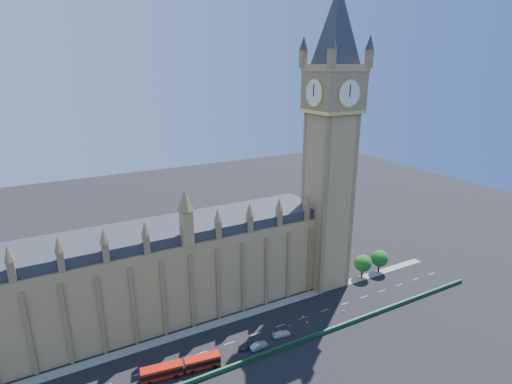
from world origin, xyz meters
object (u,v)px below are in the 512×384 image
car_silver (259,346)px  red_bus (181,367)px  car_grey (247,345)px  car_white (282,334)px

car_silver → red_bus: bearing=81.8°
red_bus → car_grey: 18.25m
red_bus → car_white: (28.81, 0.28, -0.97)m
car_grey → car_white: bearing=-95.1°
red_bus → car_silver: (20.92, -1.07, -0.89)m
car_grey → car_white: car_grey is taller
car_white → car_silver: bearing=105.5°
car_grey → car_silver: bearing=-123.6°
car_silver → car_white: bearing=-85.6°
car_grey → car_silver: size_ratio=0.96×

